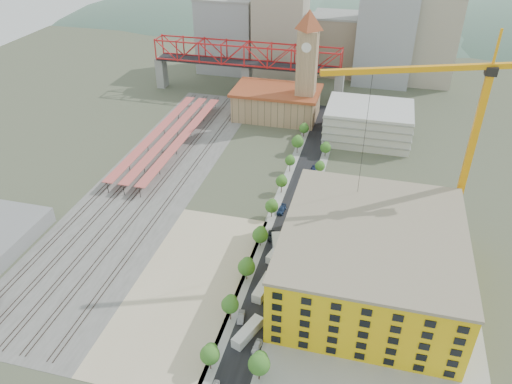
% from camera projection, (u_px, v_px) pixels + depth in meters
% --- Properties ---
extents(ground, '(400.00, 400.00, 0.00)m').
position_uv_depth(ground, '(236.00, 221.00, 157.40)').
color(ground, '#474C38').
rests_on(ground, ground).
extents(ballast_strip, '(36.00, 165.00, 0.06)m').
position_uv_depth(ballast_strip, '(153.00, 179.00, 179.27)').
color(ballast_strip, '#605E59').
rests_on(ballast_strip, ground).
extents(dirt_lot, '(28.00, 67.00, 0.06)m').
position_uv_depth(dirt_lot, '(188.00, 286.00, 132.47)').
color(dirt_lot, tan).
rests_on(dirt_lot, ground).
extents(street_asphalt, '(12.00, 170.00, 0.06)m').
position_uv_depth(street_asphalt, '(294.00, 202.00, 166.28)').
color(street_asphalt, black).
rests_on(street_asphalt, ground).
extents(sidewalk_west, '(3.00, 170.00, 0.04)m').
position_uv_depth(sidewalk_west, '(278.00, 200.00, 167.45)').
color(sidewalk_west, gray).
rests_on(sidewalk_west, ground).
extents(sidewalk_east, '(3.00, 170.00, 0.04)m').
position_uv_depth(sidewalk_east, '(311.00, 205.00, 165.13)').
color(sidewalk_east, gray).
rests_on(sidewalk_east, ground).
extents(construction_pad, '(50.00, 90.00, 0.06)m').
position_uv_depth(construction_pad, '(378.00, 289.00, 131.57)').
color(construction_pad, gray).
rests_on(construction_pad, ground).
extents(rail_tracks, '(26.56, 160.00, 0.18)m').
position_uv_depth(rail_tracks, '(149.00, 178.00, 179.58)').
color(rail_tracks, '#382B23').
rests_on(rail_tracks, ground).
extents(platform_canopies, '(16.00, 80.00, 4.12)m').
position_uv_depth(platform_canopies, '(169.00, 135.00, 200.68)').
color(platform_canopies, '#CF4F52').
rests_on(platform_canopies, ground).
extents(station_hall, '(38.00, 24.00, 13.10)m').
position_uv_depth(station_hall, '(276.00, 103.00, 221.92)').
color(station_hall, tan).
rests_on(station_hall, ground).
extents(clock_tower, '(12.00, 12.00, 52.00)m').
position_uv_depth(clock_tower, '(307.00, 58.00, 205.74)').
color(clock_tower, tan).
rests_on(clock_tower, ground).
extents(parking_garage, '(34.00, 26.00, 14.00)m').
position_uv_depth(parking_garage, '(368.00, 123.00, 203.31)').
color(parking_garage, silver).
rests_on(parking_garage, ground).
extents(truss_bridge, '(94.00, 9.60, 25.60)m').
position_uv_depth(truss_bridge, '(247.00, 57.00, 238.39)').
color(truss_bridge, gray).
rests_on(truss_bridge, ground).
extents(construction_building, '(44.60, 50.60, 18.80)m').
position_uv_depth(construction_building, '(370.00, 259.00, 127.17)').
color(construction_building, yellow).
rests_on(construction_building, ground).
extents(street_trees, '(15.40, 124.40, 8.00)m').
position_uv_depth(street_trees, '(288.00, 219.00, 158.12)').
color(street_trees, '#21591A').
rests_on(street_trees, ground).
extents(skyline, '(133.00, 46.00, 60.00)m').
position_uv_depth(skyline, '(325.00, 33.00, 259.96)').
color(skyline, '#9EA0A3').
rests_on(skyline, ground).
extents(distant_hills, '(647.00, 264.00, 227.00)m').
position_uv_depth(distant_hills, '(382.00, 127.00, 403.08)').
color(distant_hills, '#4C6B59').
rests_on(distant_hills, ground).
extents(tower_crane, '(54.90, 22.74, 61.95)m').
position_uv_depth(tower_crane, '(464.00, 122.00, 128.93)').
color(tower_crane, '#FFA210').
rests_on(tower_crane, ground).
extents(site_trailer_a, '(5.76, 10.08, 2.68)m').
position_uv_depth(site_trailer_a, '(248.00, 332.00, 117.28)').
color(site_trailer_a, silver).
rests_on(site_trailer_a, ground).
extents(site_trailer_b, '(4.04, 10.12, 2.69)m').
position_uv_depth(site_trailer_b, '(263.00, 288.00, 129.99)').
color(site_trailer_b, silver).
rests_on(site_trailer_b, ground).
extents(site_trailer_c, '(4.23, 8.86, 2.35)m').
position_uv_depth(site_trailer_c, '(276.00, 253.00, 142.30)').
color(site_trailer_c, silver).
rests_on(site_trailer_c, ground).
extents(site_trailer_d, '(5.78, 10.78, 2.86)m').
position_uv_depth(site_trailer_d, '(278.00, 246.00, 144.34)').
color(site_trailer_d, silver).
rests_on(site_trailer_d, ground).
extents(car_1, '(2.16, 4.64, 1.47)m').
position_uv_depth(car_1, '(241.00, 317.00, 122.13)').
color(car_1, gray).
rests_on(car_1, ground).
extents(car_2, '(3.05, 5.37, 1.41)m').
position_uv_depth(car_2, '(272.00, 236.00, 149.67)').
color(car_2, black).
rests_on(car_2, ground).
extents(car_3, '(2.56, 5.48, 1.55)m').
position_uv_depth(car_3, '(282.00, 210.00, 161.26)').
color(car_3, navy).
rests_on(car_3, ground).
extents(car_4, '(2.10, 4.55, 1.51)m').
position_uv_depth(car_4, '(257.00, 347.00, 114.38)').
color(car_4, silver).
rests_on(car_4, ground).
extents(car_5, '(1.63, 4.66, 1.53)m').
position_uv_depth(car_5, '(281.00, 271.00, 136.44)').
color(car_5, '#95969A').
rests_on(car_5, ground).
extents(car_6, '(3.30, 5.66, 1.48)m').
position_uv_depth(car_6, '(306.00, 193.00, 169.68)').
color(car_6, black).
rests_on(car_6, ground).
extents(car_7, '(2.32, 5.35, 1.53)m').
position_uv_depth(car_7, '(313.00, 171.00, 182.82)').
color(car_7, navy).
rests_on(car_7, ground).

